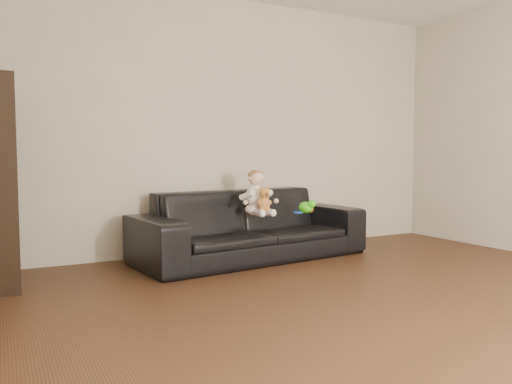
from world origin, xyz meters
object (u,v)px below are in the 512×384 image
teddy_bear (264,200)px  toy_green (306,207)px  sofa (251,225)px  toy_rattle (310,209)px  toy_blue_disc (298,212)px  baby (257,195)px

teddy_bear → toy_green: 0.52m
toy_green → sofa: bearing=161.7°
sofa → teddy_bear: teddy_bear is taller
teddy_bear → toy_rattle: bearing=-5.7°
toy_green → toy_rattle: 0.06m
teddy_bear → toy_blue_disc: bearing=1.1°
toy_rattle → toy_blue_disc: (-0.11, 0.04, -0.03)m
sofa → toy_rattle: size_ratio=32.35×
toy_green → baby: bearing=174.4°
toy_green → toy_rattle: (0.06, 0.01, -0.02)m
sofa → teddy_bear: bearing=-95.3°
toy_rattle → toy_blue_disc: bearing=161.2°
sofa → toy_green: (0.51, -0.17, 0.16)m
baby → toy_green: bearing=-10.8°
toy_blue_disc → toy_green: bearing=-40.6°
sofa → toy_rattle: 0.61m
baby → sofa: bearing=83.7°
baby → toy_blue_disc: baby is taller
baby → toy_blue_disc: bearing=-5.5°
teddy_bear → baby: bearing=79.6°
toy_rattle → baby: bearing=175.9°
baby → toy_rattle: baby is taller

